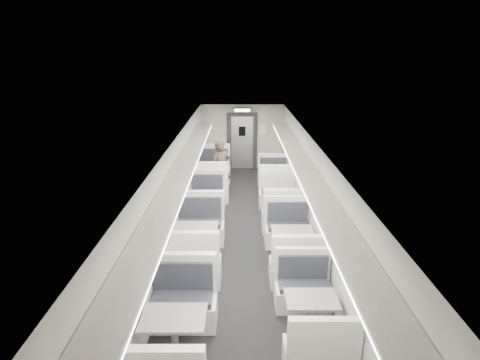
{
  "coord_description": "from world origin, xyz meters",
  "views": [
    {
      "loc": [
        -0.09,
        -7.63,
        4.21
      ],
      "look_at": [
        -0.08,
        1.23,
        1.16
      ],
      "focal_mm": 28.0,
      "sensor_mm": 36.0,
      "label": 1
    }
  ],
  "objects_px": {
    "booth_left_d": "(175,338)",
    "booth_right_a": "(275,183)",
    "booth_right_c": "(292,246)",
    "booth_right_b": "(281,204)",
    "booth_left_a": "(211,178)",
    "booth_left_b": "(205,206)",
    "vestibule_door": "(242,142)",
    "passenger": "(221,169)",
    "exit_sign": "(242,110)",
    "booth_right_d": "(310,316)",
    "booth_left_c": "(196,243)"
  },
  "relations": [
    {
      "from": "booth_right_c",
      "to": "booth_right_b",
      "type": "bearing_deg",
      "value": 90.0
    },
    {
      "from": "booth_left_b",
      "to": "vestibule_door",
      "type": "distance_m",
      "value": 4.65
    },
    {
      "from": "booth_right_c",
      "to": "exit_sign",
      "type": "bearing_deg",
      "value": 99.21
    },
    {
      "from": "booth_left_b",
      "to": "vestibule_door",
      "type": "height_order",
      "value": "vestibule_door"
    },
    {
      "from": "passenger",
      "to": "booth_right_b",
      "type": "bearing_deg",
      "value": -68.01
    },
    {
      "from": "booth_right_d",
      "to": "vestibule_door",
      "type": "distance_m",
      "value": 8.89
    },
    {
      "from": "passenger",
      "to": "booth_right_c",
      "type": "bearing_deg",
      "value": -90.63
    },
    {
      "from": "booth_right_a",
      "to": "passenger",
      "type": "height_order",
      "value": "passenger"
    },
    {
      "from": "booth_left_c",
      "to": "passenger",
      "type": "relative_size",
      "value": 1.29
    },
    {
      "from": "booth_right_a",
      "to": "booth_right_d",
      "type": "height_order",
      "value": "booth_right_a"
    },
    {
      "from": "booth_left_a",
      "to": "exit_sign",
      "type": "xyz_separation_m",
      "value": [
        1.0,
        1.86,
        1.86
      ]
    },
    {
      "from": "booth_right_b",
      "to": "booth_right_c",
      "type": "height_order",
      "value": "booth_right_b"
    },
    {
      "from": "booth_left_a",
      "to": "booth_right_a",
      "type": "xyz_separation_m",
      "value": [
        2.0,
        -0.29,
        -0.07
      ]
    },
    {
      "from": "booth_right_d",
      "to": "exit_sign",
      "type": "relative_size",
      "value": 3.13
    },
    {
      "from": "booth_left_c",
      "to": "passenger",
      "type": "bearing_deg",
      "value": 84.65
    },
    {
      "from": "passenger",
      "to": "vestibule_door",
      "type": "distance_m",
      "value": 2.89
    },
    {
      "from": "booth_right_b",
      "to": "booth_left_c",
      "type": "bearing_deg",
      "value": -132.6
    },
    {
      "from": "booth_right_d",
      "to": "booth_right_b",
      "type": "bearing_deg",
      "value": 90.0
    },
    {
      "from": "booth_right_a",
      "to": "passenger",
      "type": "relative_size",
      "value": 1.13
    },
    {
      "from": "booth_left_c",
      "to": "booth_right_a",
      "type": "height_order",
      "value": "booth_left_c"
    },
    {
      "from": "booth_left_c",
      "to": "exit_sign",
      "type": "relative_size",
      "value": 3.59
    },
    {
      "from": "booth_left_a",
      "to": "booth_left_b",
      "type": "height_order",
      "value": "booth_left_a"
    },
    {
      "from": "booth_right_b",
      "to": "booth_right_c",
      "type": "relative_size",
      "value": 1.04
    },
    {
      "from": "booth_left_d",
      "to": "exit_sign",
      "type": "height_order",
      "value": "exit_sign"
    },
    {
      "from": "booth_left_d",
      "to": "booth_right_d",
      "type": "height_order",
      "value": "booth_left_d"
    },
    {
      "from": "booth_right_b",
      "to": "booth_right_d",
      "type": "xyz_separation_m",
      "value": [
        0.0,
        -4.39,
        -0.04
      ]
    },
    {
      "from": "booth_left_d",
      "to": "booth_right_c",
      "type": "height_order",
      "value": "booth_left_d"
    },
    {
      "from": "booth_left_b",
      "to": "booth_right_c",
      "type": "bearing_deg",
      "value": -47.22
    },
    {
      "from": "passenger",
      "to": "exit_sign",
      "type": "distance_m",
      "value": 2.79
    },
    {
      "from": "booth_left_d",
      "to": "passenger",
      "type": "xyz_separation_m",
      "value": [
        0.35,
        6.51,
        0.47
      ]
    },
    {
      "from": "booth_right_b",
      "to": "passenger",
      "type": "distance_m",
      "value": 2.35
    },
    {
      "from": "booth_left_b",
      "to": "exit_sign",
      "type": "height_order",
      "value": "exit_sign"
    },
    {
      "from": "booth_left_a",
      "to": "booth_right_b",
      "type": "relative_size",
      "value": 1.08
    },
    {
      "from": "booth_left_a",
      "to": "booth_right_c",
      "type": "height_order",
      "value": "booth_left_a"
    },
    {
      "from": "booth_right_a",
      "to": "passenger",
      "type": "distance_m",
      "value": 1.73
    },
    {
      "from": "booth_left_a",
      "to": "vestibule_door",
      "type": "height_order",
      "value": "vestibule_door"
    },
    {
      "from": "exit_sign",
      "to": "vestibule_door",
      "type": "bearing_deg",
      "value": 90.0
    },
    {
      "from": "booth_right_a",
      "to": "vestibule_door",
      "type": "bearing_deg",
      "value": 110.75
    },
    {
      "from": "passenger",
      "to": "exit_sign",
      "type": "xyz_separation_m",
      "value": [
        0.65,
        2.32,
        1.42
      ]
    },
    {
      "from": "booth_left_a",
      "to": "booth_left_d",
      "type": "relative_size",
      "value": 1.08
    },
    {
      "from": "booth_left_d",
      "to": "booth_right_a",
      "type": "height_order",
      "value": "booth_left_d"
    },
    {
      "from": "passenger",
      "to": "vestibule_door",
      "type": "height_order",
      "value": "vestibule_door"
    },
    {
      "from": "booth_right_a",
      "to": "booth_right_d",
      "type": "distance_m",
      "value": 6.16
    },
    {
      "from": "booth_left_d",
      "to": "booth_right_a",
      "type": "relative_size",
      "value": 1.11
    },
    {
      "from": "booth_left_d",
      "to": "booth_right_a",
      "type": "distance_m",
      "value": 6.97
    },
    {
      "from": "booth_left_b",
      "to": "exit_sign",
      "type": "xyz_separation_m",
      "value": [
        1.0,
        4.0,
        1.92
      ]
    },
    {
      "from": "booth_left_a",
      "to": "booth_right_b",
      "type": "xyz_separation_m",
      "value": [
        2.0,
        -2.06,
        -0.03
      ]
    },
    {
      "from": "vestibule_door",
      "to": "booth_left_a",
      "type": "bearing_deg",
      "value": -113.05
    },
    {
      "from": "booth_right_c",
      "to": "vestibule_door",
      "type": "bearing_deg",
      "value": 98.55
    },
    {
      "from": "booth_left_c",
      "to": "booth_right_b",
      "type": "height_order",
      "value": "booth_left_c"
    }
  ]
}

